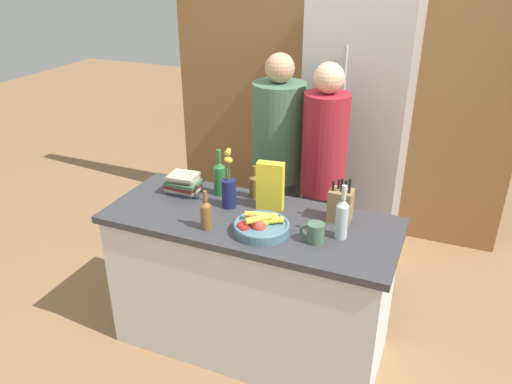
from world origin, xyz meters
The scene contains 16 objects.
ground_plane centered at (0.00, 0.00, 0.00)m, with size 14.00×14.00×0.00m, color #936B47.
kitchen_island centered at (0.00, 0.00, 0.45)m, with size 1.64×0.67×0.89m.
back_wall_wood centered at (0.00, 1.77, 1.30)m, with size 2.84×0.12×2.60m.
refrigerator centered at (0.28, 1.41, 1.01)m, with size 0.72×0.62×2.02m.
fruit_bowl centered at (0.11, -0.13, 0.93)m, with size 0.30×0.30×0.11m.
knife_block centered at (0.46, 0.16, 0.99)m, with size 0.12×0.10×0.26m.
flower_vase centered at (-0.16, 0.08, 1.00)m, with size 0.08×0.08×0.36m.
cereal_box centered at (0.06, 0.15, 1.03)m, with size 0.16×0.08×0.28m.
coffee_mug centered at (0.40, -0.10, 0.94)m, with size 0.13×0.09×0.10m.
book_stack centered at (-0.49, 0.13, 0.95)m, with size 0.21×0.16×0.12m.
bottle_oil centered at (-0.17, -0.20, 0.98)m, with size 0.06×0.06×0.22m.
bottle_vinegar centered at (-0.08, 0.24, 0.97)m, with size 0.06×0.06×0.20m.
bottle_wine centered at (-0.29, 0.20, 1.00)m, with size 0.07×0.07×0.29m.
bottle_water centered at (0.51, -0.01, 1.01)m, with size 0.07×0.07×0.29m.
person_at_sink centered at (-0.13, 0.78, 0.92)m, with size 0.36×0.36×1.65m.
person_in_blue centered at (0.22, 0.70, 0.93)m, with size 0.29×0.29×1.63m.
Camera 1 is at (0.96, -2.22, 2.22)m, focal length 35.00 mm.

